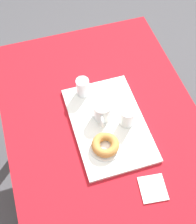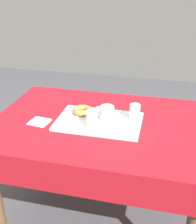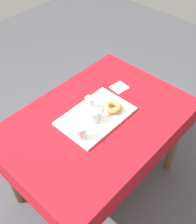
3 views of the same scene
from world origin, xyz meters
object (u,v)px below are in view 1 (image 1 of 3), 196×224
object	(u,v)px
serving_tray	(109,124)
paper_napkin	(153,188)
tea_mug_left	(102,112)
dining_table	(104,136)
donut_plate_left	(105,147)
water_glass_near	(127,118)
sugar_donut_left	(105,145)
water_glass_far	(83,88)

from	to	relation	value
serving_tray	paper_napkin	xyz separation A→B (m)	(-0.33, -0.07, -0.00)
serving_tray	tea_mug_left	size ratio (longest dim) A/B	3.98
dining_table	donut_plate_left	xyz separation A→B (m)	(-0.12, 0.03, 0.13)
water_glass_near	donut_plate_left	bearing A→B (deg)	124.85
tea_mug_left	sugar_donut_left	world-z (taller)	tea_mug_left
donut_plate_left	sugar_donut_left	distance (m)	0.02
tea_mug_left	donut_plate_left	bearing A→B (deg)	168.38
tea_mug_left	water_glass_far	bearing A→B (deg)	15.87
water_glass_near	paper_napkin	distance (m)	0.31
dining_table	serving_tray	world-z (taller)	serving_tray
water_glass_near	paper_napkin	size ratio (longest dim) A/B	0.82
dining_table	serving_tray	size ratio (longest dim) A/B	2.62
dining_table	sugar_donut_left	world-z (taller)	sugar_donut_left
serving_tray	sugar_donut_left	bearing A→B (deg)	155.19
dining_table	tea_mug_left	distance (m)	0.17
serving_tray	water_glass_far	distance (m)	0.21
tea_mug_left	paper_napkin	xyz separation A→B (m)	(-0.37, -0.09, -0.05)
tea_mug_left	water_glass_far	world-z (taller)	water_glass_far
water_glass_near	serving_tray	bearing A→B (deg)	73.51
dining_table	paper_napkin	world-z (taller)	paper_napkin
tea_mug_left	donut_plate_left	world-z (taller)	tea_mug_left
serving_tray	water_glass_far	bearing A→B (deg)	18.14
water_glass_near	water_glass_far	world-z (taller)	same
sugar_donut_left	water_glass_far	bearing A→B (deg)	2.27
dining_table	paper_napkin	distance (m)	0.37
dining_table	donut_plate_left	size ratio (longest dim) A/B	9.38
tea_mug_left	paper_napkin	size ratio (longest dim) A/B	1.09
sugar_donut_left	paper_napkin	bearing A→B (deg)	-150.21
water_glass_near	water_glass_far	distance (m)	0.26
water_glass_far	serving_tray	bearing A→B (deg)	-161.86
sugar_donut_left	paper_napkin	world-z (taller)	sugar_donut_left
serving_tray	water_glass_near	xyz separation A→B (m)	(-0.02, -0.08, 0.05)
sugar_donut_left	tea_mug_left	bearing A→B (deg)	-11.62
paper_napkin	dining_table	bearing A→B (deg)	15.04
paper_napkin	water_glass_near	bearing A→B (deg)	-0.21
tea_mug_left	water_glass_near	size ratio (longest dim) A/B	1.34
dining_table	water_glass_far	size ratio (longest dim) A/B	13.97
sugar_donut_left	dining_table	bearing A→B (deg)	-16.15
tea_mug_left	serving_tray	bearing A→B (deg)	-153.95
dining_table	water_glass_near	xyz separation A→B (m)	(-0.03, -0.09, 0.16)
paper_napkin	water_glass_far	bearing A→B (deg)	14.75
dining_table	tea_mug_left	size ratio (longest dim) A/B	10.43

